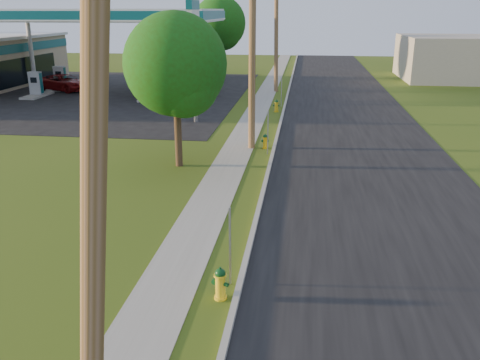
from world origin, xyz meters
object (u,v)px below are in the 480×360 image
object	(u,v)px
hydrant_near	(220,283)
car_silver	(158,86)
utility_pole_mid	(252,42)
fuel_pump_nw	(36,87)
fuel_pump_ne	(151,90)
fuel_pump_sw	(60,80)
fuel_pump_se	(165,82)
price_pylon	(193,27)
tree_verge	(177,69)
tree_lot	(220,25)
hydrant_far	(276,106)
utility_pole_near	(94,146)
utility_pole_far	(276,30)
car_red	(64,83)
hydrant_mid	(265,141)

from	to	relation	value
hydrant_near	car_silver	bearing A→B (deg)	108.69
utility_pole_mid	fuel_pump_nw	bearing A→B (deg)	144.01
fuel_pump_ne	fuel_pump_sw	bearing A→B (deg)	156.04
fuel_pump_se	hydrant_near	xyz separation A→B (m)	(9.62, -30.47, -0.33)
price_pylon	tree_verge	distance (m)	9.04
fuel_pump_se	tree_lot	bearing A→B (deg)	72.07
hydrant_far	hydrant_near	bearing A→B (deg)	-89.78
utility_pole_near	car_silver	bearing A→B (deg)	105.15
fuel_pump_se	utility_pole_near	bearing A→B (deg)	-75.73
fuel_pump_se	hydrant_far	bearing A→B (deg)	-38.90
fuel_pump_ne	tree_lot	bearing A→B (deg)	77.22
utility_pole_mid	fuel_pump_se	distance (m)	19.65
fuel_pump_se	tree_lot	xyz separation A→B (m)	(3.04, 9.39, 4.21)
car_silver	utility_pole_mid	bearing A→B (deg)	-153.74
tree_lot	utility_pole_mid	bearing A→B (deg)	-77.48
utility_pole_far	fuel_pump_se	world-z (taller)	utility_pole_far
utility_pole_near	car_red	world-z (taller)	utility_pole_near
hydrant_far	fuel_pump_ne	bearing A→B (deg)	158.83
car_red	car_silver	xyz separation A→B (m)	(8.14, -0.85, -0.00)
fuel_pump_se	hydrant_far	world-z (taller)	fuel_pump_se
hydrant_mid	hydrant_far	size ratio (longest dim) A/B	0.88
utility_pole_near	price_pylon	xyz separation A→B (m)	(-3.90, 23.50, 0.63)
price_pylon	car_red	bearing A→B (deg)	141.14
fuel_pump_ne	fuel_pump_sw	xyz separation A→B (m)	(-9.00, 4.00, 0.00)
utility_pole_near	fuel_pump_se	xyz separation A→B (m)	(-8.90, 35.00, -4.08)
fuel_pump_se	fuel_pump_ne	bearing A→B (deg)	-90.00
fuel_pump_nw	price_pylon	world-z (taller)	price_pylon
utility_pole_mid	hydrant_near	bearing A→B (deg)	-86.94
fuel_pump_nw	tree_verge	size ratio (longest dim) A/B	0.50
fuel_pump_ne	tree_verge	distance (m)	17.83
fuel_pump_sw	hydrant_mid	world-z (taller)	fuel_pump_sw
utility_pole_mid	fuel_pump_sw	bearing A→B (deg)	136.48
fuel_pump_ne	tree_lot	xyz separation A→B (m)	(3.04, 13.39, 4.21)
fuel_pump_ne	hydrant_far	size ratio (longest dim) A/B	3.89
utility_pole_near	price_pylon	distance (m)	23.83
price_pylon	hydrant_near	distance (m)	20.17
utility_pole_mid	hydrant_far	distance (m)	10.38
tree_lot	hydrant_near	xyz separation A→B (m)	(6.58, -39.87, -4.53)
fuel_pump_se	tree_verge	xyz separation A→B (m)	(6.24, -20.36, 3.36)
fuel_pump_nw	fuel_pump_ne	xyz separation A→B (m)	(9.00, 0.00, 0.00)
hydrant_mid	tree_lot	bearing A→B (deg)	103.89
hydrant_mid	car_red	xyz separation A→B (m)	(-17.83, 16.16, 0.31)
fuel_pump_ne	hydrant_near	xyz separation A→B (m)	(9.62, -26.47, -0.33)
hydrant_far	car_silver	xyz separation A→B (m)	(-9.66, 6.04, 0.26)
fuel_pump_nw	hydrant_mid	bearing A→B (deg)	-34.94
utility_pole_near	hydrant_mid	bearing A→B (deg)	87.92
fuel_pump_sw	tree_verge	xyz separation A→B (m)	(15.24, -20.36, 3.36)
utility_pole_mid	hydrant_mid	distance (m)	4.65
tree_lot	fuel_pump_ne	bearing A→B (deg)	-102.78
utility_pole_near	fuel_pump_se	bearing A→B (deg)	104.27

